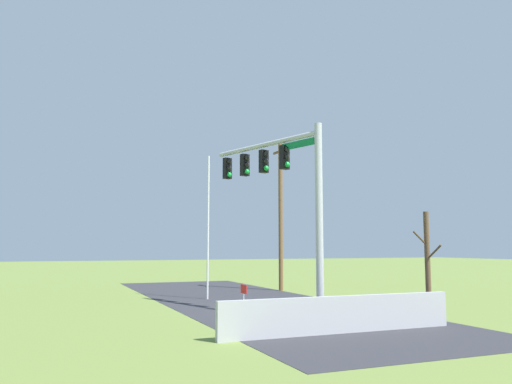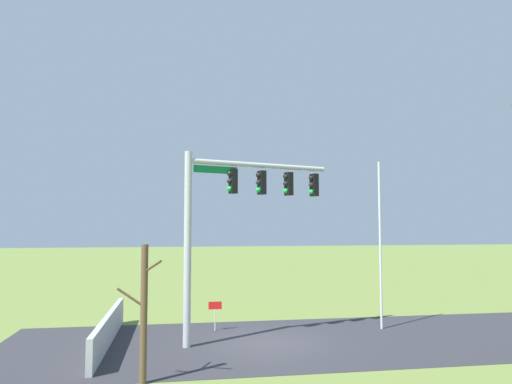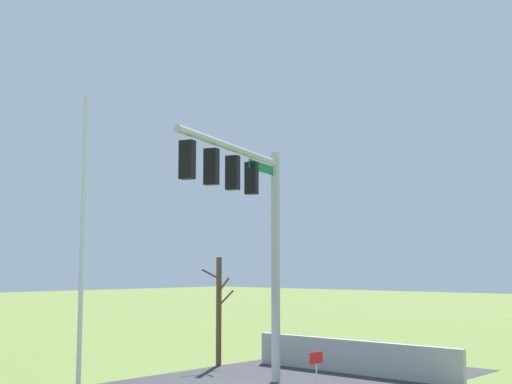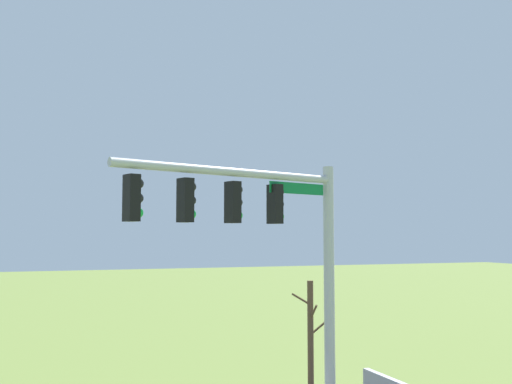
# 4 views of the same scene
# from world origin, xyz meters

# --- Properties ---
(signal_mast) EXTENTS (6.02, 2.11, 7.21)m
(signal_mast) POSITION_xyz_m (1.23, -0.36, 5.17)
(signal_mast) COLOR #B2B5BA
(signal_mast) RESTS_ON ground_plane
(bare_tree) EXTENTS (1.27, 1.02, 3.90)m
(bare_tree) POSITION_xyz_m (4.36, 4.04, 2.01)
(bare_tree) COLOR brown
(bare_tree) RESTS_ON ground_plane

